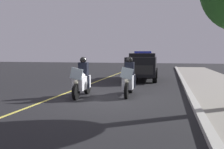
% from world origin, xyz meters
% --- Properties ---
extents(ground_plane, '(80.00, 80.00, 0.00)m').
position_xyz_m(ground_plane, '(0.00, 0.00, 0.00)').
color(ground_plane, black).
extents(curb_strip, '(48.00, 0.24, 0.15)m').
position_xyz_m(curb_strip, '(0.00, 3.46, 0.07)').
color(curb_strip, '#B7B5AD').
rests_on(curb_strip, ground).
extents(lane_stripe_center, '(48.00, 0.12, 0.01)m').
position_xyz_m(lane_stripe_center, '(0.00, -2.16, 0.00)').
color(lane_stripe_center, '#E0D14C').
rests_on(lane_stripe_center, ground).
extents(police_motorcycle_lead_left, '(2.14, 0.58, 1.72)m').
position_xyz_m(police_motorcycle_lead_left, '(-0.34, -1.08, 0.70)').
color(police_motorcycle_lead_left, black).
rests_on(police_motorcycle_lead_left, ground).
extents(police_motorcycle_lead_right, '(2.14, 0.58, 1.72)m').
position_xyz_m(police_motorcycle_lead_right, '(-1.10, 0.83, 0.70)').
color(police_motorcycle_lead_right, black).
rests_on(police_motorcycle_lead_right, ground).
extents(police_suv, '(4.97, 2.23, 2.05)m').
position_xyz_m(police_suv, '(-7.60, 0.72, 1.07)').
color(police_suv, black).
rests_on(police_suv, ground).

